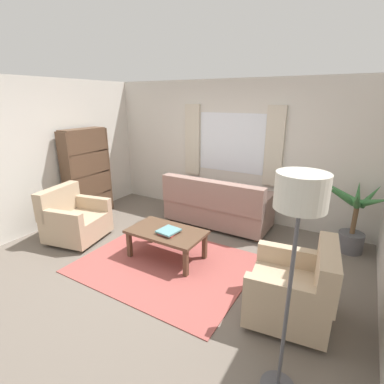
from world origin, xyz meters
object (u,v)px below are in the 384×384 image
object	(u,v)px
potted_plant	(354,220)
bookshelf	(89,172)
armchair_right	(295,289)
standing_lamp	(299,215)
armchair_left	(74,219)
book_stack_on_table	(169,231)
coffee_table	(166,234)
couch	(217,207)

from	to	relation	value
potted_plant	bookshelf	xyz separation A→B (m)	(-4.56, -0.99, 0.37)
armchair_right	standing_lamp	bearing A→B (deg)	-2.12
armchair_left	book_stack_on_table	bearing A→B (deg)	-94.10
armchair_left	coffee_table	world-z (taller)	armchair_left
coffee_table	armchair_left	bearing A→B (deg)	-170.41
armchair_left	couch	bearing A→B (deg)	-58.45
armchair_right	potted_plant	xyz separation A→B (m)	(0.43, 1.91, 0.16)
book_stack_on_table	bookshelf	size ratio (longest dim) A/B	0.18
standing_lamp	armchair_left	bearing A→B (deg)	165.73
armchair_right	book_stack_on_table	bearing A→B (deg)	-106.22
coffee_table	book_stack_on_table	xyz separation A→B (m)	(0.08, -0.04, 0.08)
book_stack_on_table	bookshelf	world-z (taller)	bookshelf
potted_plant	armchair_left	bearing A→B (deg)	-154.69
coffee_table	bookshelf	xyz separation A→B (m)	(-2.26, 0.60, 0.50)
book_stack_on_table	standing_lamp	size ratio (longest dim) A/B	0.17
armchair_right	couch	bearing A→B (deg)	-142.10
coffee_table	standing_lamp	size ratio (longest dim) A/B	0.61
coffee_table	standing_lamp	bearing A→B (deg)	-31.64
armchair_left	bookshelf	distance (m)	1.19
couch	armchair_left	xyz separation A→B (m)	(-1.79, -1.69, -0.01)
potted_plant	couch	bearing A→B (deg)	-175.10
bookshelf	standing_lamp	bearing A→B (deg)	66.80
bookshelf	standing_lamp	xyz separation A→B (m)	(4.22, -1.81, 0.64)
book_stack_on_table	couch	bearing A→B (deg)	88.44
armchair_left	armchair_right	distance (m)	3.55
couch	book_stack_on_table	world-z (taller)	couch
armchair_left	book_stack_on_table	size ratio (longest dim) A/B	3.16
coffee_table	potted_plant	distance (m)	2.80
armchair_left	potted_plant	size ratio (longest dim) A/B	0.84
potted_plant	bookshelf	distance (m)	4.69
couch	standing_lamp	size ratio (longest dim) A/B	1.05
coffee_table	book_stack_on_table	bearing A→B (deg)	-30.46
standing_lamp	couch	bearing A→B (deg)	125.16
armchair_left	standing_lamp	xyz separation A→B (m)	(3.63, -0.92, 1.18)
couch	potted_plant	xyz separation A→B (m)	(2.19, 0.19, 0.15)
potted_plant	standing_lamp	distance (m)	3.00
couch	book_stack_on_table	size ratio (longest dim) A/B	6.07
armchair_left	standing_lamp	size ratio (longest dim) A/B	0.55
armchair_right	book_stack_on_table	size ratio (longest dim) A/B	3.01
book_stack_on_table	potted_plant	distance (m)	2.77
couch	armchair_left	bearing A→B (deg)	43.40
couch	potted_plant	world-z (taller)	potted_plant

